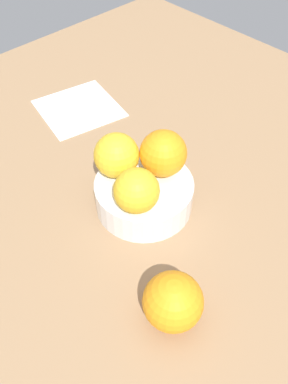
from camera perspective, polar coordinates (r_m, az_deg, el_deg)
name	(u,v)px	position (r cm, az deg, el deg)	size (l,w,h in cm)	color
ground_plane	(144,209)	(63.55, 0.00, -2.32)	(110.00, 110.00, 2.00)	#997551
fruit_bowl	(144,195)	(61.12, 0.00, -0.37)	(14.51, 14.51, 4.69)	white
orange_in_bowl_0	(161,152)	(59.02, 2.44, 5.54)	(6.87, 6.87, 6.87)	orange
orange_in_bowl_1	(137,191)	(54.09, -1.04, 0.18)	(6.22, 6.22, 6.22)	yellow
orange_in_bowl_2	(117,155)	(58.81, -3.82, 5.09)	(6.59, 6.59, 6.59)	yellow
orange_loose_0	(173,302)	(49.69, 4.03, -14.90)	(7.26, 7.26, 7.26)	orange
folded_napkin	(79,108)	(81.71, -9.01, 11.42)	(14.14, 14.14, 0.30)	white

